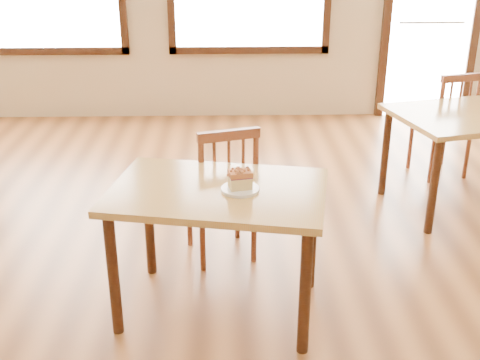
% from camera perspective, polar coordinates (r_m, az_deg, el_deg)
% --- Properties ---
extents(ground, '(8.00, 8.00, 0.00)m').
position_cam_1_polar(ground, '(3.38, -1.62, -13.97)').
color(ground, '#9A5E2C').
extents(entry_door, '(1.08, 0.06, 2.29)m').
position_cam_1_polar(entry_door, '(7.11, 17.83, 15.21)').
color(entry_door, white).
rests_on(entry_door, ground).
extents(cafe_table_main, '(1.26, 0.96, 0.75)m').
position_cam_1_polar(cafe_table_main, '(3.23, -2.10, -2.53)').
color(cafe_table_main, '#A88841').
rests_on(cafe_table_main, ground).
extents(cafe_chair_main, '(0.53, 0.53, 0.94)m').
position_cam_1_polar(cafe_chair_main, '(3.83, -1.70, -1.03)').
color(cafe_chair_main, brown).
rests_on(cafe_chair_main, ground).
extents(cafe_table_second, '(1.43, 1.12, 0.75)m').
position_cam_1_polar(cafe_table_second, '(4.87, 21.74, 4.95)').
color(cafe_table_second, '#A88841').
rests_on(cafe_table_second, ground).
extents(cafe_chair_second, '(0.52, 0.52, 0.94)m').
position_cam_1_polar(cafe_chair_second, '(5.44, 18.86, 5.14)').
color(cafe_chair_second, brown).
rests_on(cafe_chair_second, ground).
extents(plate, '(0.20, 0.20, 0.02)m').
position_cam_1_polar(plate, '(3.15, 0.01, -0.89)').
color(plate, white).
rests_on(plate, cafe_table_main).
extents(cake_slice, '(0.14, 0.11, 0.11)m').
position_cam_1_polar(cake_slice, '(3.12, 0.01, 0.18)').
color(cake_slice, '#F4DE89').
rests_on(cake_slice, plate).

